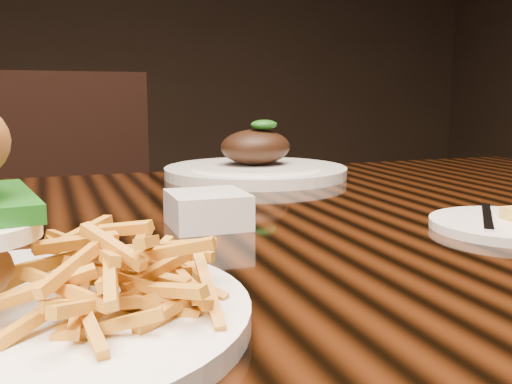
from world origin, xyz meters
name	(u,v)px	position (x,y,z in m)	size (l,w,h in m)	color
dining_table	(212,284)	(0.00, 0.00, 0.67)	(1.60, 0.90, 0.75)	black
side_saucer	(510,225)	(0.30, -0.15, 0.76)	(0.17, 0.17, 0.02)	white
ramekin	(208,210)	(-0.01, -0.02, 0.77)	(0.08, 0.08, 0.04)	white
far_dish	(256,166)	(0.17, 0.33, 0.77)	(0.32, 0.32, 0.10)	white
chair_far	(77,234)	(-0.11, 0.89, 0.54)	(0.53, 0.54, 0.95)	black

